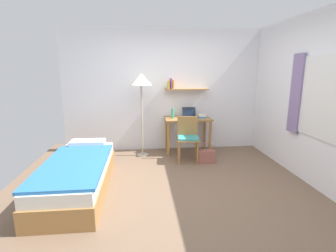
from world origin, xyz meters
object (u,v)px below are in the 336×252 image
object	(u,v)px
standing_lamp	(141,83)
book_stack	(202,116)
bed	(78,175)
handbag	(206,156)
desk	(188,125)
desk_chair	(188,136)
water_bottle	(173,113)
laptop	(189,115)

from	to	relation	value
standing_lamp	book_stack	bearing A→B (deg)	7.34
bed	handbag	world-z (taller)	bed
desk	book_stack	size ratio (longest dim) A/B	4.37
bed	standing_lamp	size ratio (longest dim) A/B	1.23
desk_chair	water_bottle	distance (m)	0.67
desk_chair	book_stack	size ratio (longest dim) A/B	3.90
bed	desk_chair	world-z (taller)	desk_chair
standing_lamp	water_bottle	world-z (taller)	standing_lamp
book_stack	handbag	xyz separation A→B (m)	(-0.06, -0.72, -0.64)
standing_lamp	desk	bearing A→B (deg)	7.59
bed	standing_lamp	bearing A→B (deg)	57.29
water_bottle	book_stack	distance (m)	0.63
bed	desk	distance (m)	2.51
bed	book_stack	xyz separation A→B (m)	(2.21, 1.64, 0.54)
laptop	water_bottle	world-z (taller)	same
desk	desk_chair	distance (m)	0.52
bed	water_bottle	bearing A→B (deg)	45.37
laptop	bed	bearing A→B (deg)	-139.44
laptop	handbag	bearing A→B (deg)	-75.12
bed	desk_chair	distance (m)	2.14
desk	desk_chair	xyz separation A→B (m)	(-0.09, -0.50, -0.11)
bed	standing_lamp	distance (m)	2.14
desk	standing_lamp	xyz separation A→B (m)	(-0.96, -0.13, 0.88)
bed	handbag	size ratio (longest dim) A/B	5.08
bed	handbag	bearing A→B (deg)	23.04
standing_lamp	book_stack	xyz separation A→B (m)	(1.26, 0.16, -0.70)
book_stack	desk_chair	bearing A→B (deg)	-125.90
desk_chair	water_bottle	xyz separation A→B (m)	(-0.23, 0.51, 0.37)
desk	handbag	bearing A→B (deg)	-70.55
desk	laptop	xyz separation A→B (m)	(0.04, 0.07, 0.20)
water_bottle	handbag	world-z (taller)	water_bottle
standing_lamp	handbag	bearing A→B (deg)	-24.96
standing_lamp	desk_chair	bearing A→B (deg)	-23.27
handbag	book_stack	bearing A→B (deg)	85.21
desk_chair	handbag	bearing A→B (deg)	-29.24
water_bottle	book_stack	size ratio (longest dim) A/B	0.96
desk	standing_lamp	bearing A→B (deg)	-172.41
bed	desk	size ratio (longest dim) A/B	2.15
bed	laptop	size ratio (longest dim) A/B	6.98
standing_lamp	book_stack	distance (m)	1.45
desk_chair	book_stack	world-z (taller)	desk_chair
laptop	handbag	size ratio (longest dim) A/B	0.73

